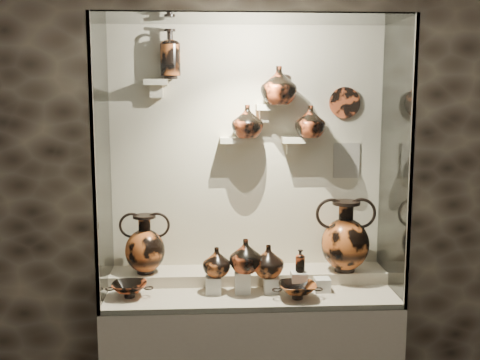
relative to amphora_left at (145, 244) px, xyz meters
name	(u,v)px	position (x,y,z in m)	size (l,w,h in m)	color
wall_back	(247,155)	(0.63, 0.18, 0.52)	(5.00, 0.02, 3.20)	black
plinth	(250,358)	(0.63, -0.14, -0.68)	(1.70, 0.60, 0.80)	beige
front_tier	(250,292)	(0.63, -0.14, -0.27)	(1.68, 0.58, 0.03)	#BBAB91
rear_tier	(248,277)	(0.63, 0.03, -0.23)	(1.70, 0.25, 0.10)	#BBAB91
back_panel	(247,155)	(0.63, 0.17, 0.52)	(1.70, 0.03, 1.60)	beige
glass_front	(255,168)	(0.63, -0.44, 0.52)	(1.70, 0.01, 1.60)	white
glass_left	(102,162)	(-0.22, -0.14, 0.52)	(0.01, 0.60, 1.60)	white
glass_right	(395,160)	(1.48, -0.14, 0.52)	(0.01, 0.60, 1.60)	white
glass_top	(251,19)	(0.63, -0.14, 1.31)	(1.70, 0.60, 0.01)	white
frame_post_left	(94,169)	(-0.21, -0.43, 0.52)	(0.02, 0.02, 1.60)	gray
frame_post_right	(411,166)	(1.47, -0.43, 0.52)	(0.02, 0.02, 1.60)	gray
pedestal_a	(213,285)	(0.41, -0.19, -0.20)	(0.09, 0.09, 0.10)	beige
pedestal_b	(242,282)	(0.58, -0.19, -0.19)	(0.09, 0.09, 0.13)	beige
pedestal_c	(271,285)	(0.75, -0.19, -0.21)	(0.09, 0.09, 0.09)	beige
pedestal_d	(299,282)	(0.91, -0.19, -0.19)	(0.09, 0.09, 0.12)	beige
pedestal_e	(322,285)	(1.05, -0.19, -0.21)	(0.09, 0.09, 0.08)	beige
bracket_ul	(156,82)	(0.08, 0.10, 0.97)	(0.14, 0.12, 0.04)	beige
bracket_ca	(231,140)	(0.53, 0.10, 0.62)	(0.14, 0.12, 0.04)	beige
bracket_cb	(264,107)	(0.73, 0.10, 0.82)	(0.10, 0.12, 0.04)	beige
bracket_cc	(293,140)	(0.91, 0.10, 0.62)	(0.14, 0.12, 0.04)	beige
amphora_left	(145,244)	(0.00, 0.00, 0.00)	(0.29, 0.29, 0.36)	#A24C1F
amphora_right	(345,236)	(1.22, -0.03, 0.04)	(0.35, 0.35, 0.44)	#A24C1F
jug_a	(217,262)	(0.43, -0.18, -0.07)	(0.16, 0.16, 0.17)	#A24C1F
jug_b	(246,256)	(0.60, -0.21, -0.02)	(0.19, 0.19, 0.20)	#B64520
jug_c	(268,261)	(0.73, -0.18, -0.07)	(0.18, 0.18, 0.19)	#A24C1F
lekythos_small	(300,259)	(0.92, -0.20, -0.06)	(0.07, 0.07, 0.15)	#B64520
kylix_left	(129,288)	(-0.07, -0.23, -0.20)	(0.26, 0.22, 0.10)	#B64520
kylix_right	(297,289)	(0.89, -0.31, -0.20)	(0.28, 0.23, 0.11)	#A24C1F
lekythos_tall	(170,51)	(0.17, 0.08, 1.15)	(0.13, 0.13, 0.33)	#A24C1F
ovoid_vase_a	(247,121)	(0.62, 0.05, 0.73)	(0.19, 0.19, 0.20)	#B64520
ovoid_vase_b	(279,85)	(0.81, 0.04, 0.95)	(0.22, 0.22, 0.23)	#B64520
ovoid_vase_c	(310,122)	(1.01, 0.05, 0.73)	(0.19, 0.19, 0.19)	#B64520
wall_plate	(345,103)	(1.23, 0.14, 0.84)	(0.19, 0.19, 0.02)	#C04D25
info_placard	(346,160)	(1.26, 0.15, 0.48)	(0.17, 0.01, 0.22)	beige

